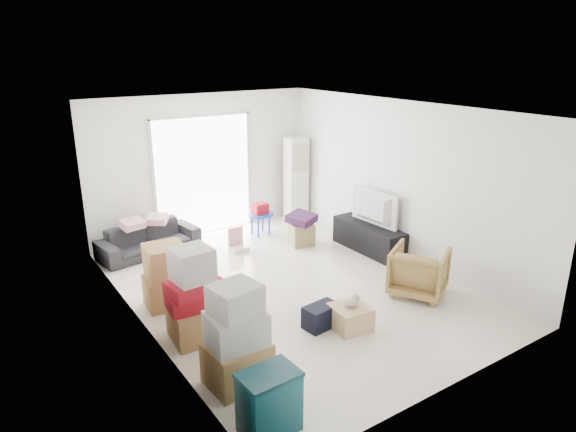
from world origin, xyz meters
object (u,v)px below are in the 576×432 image
(sofa, at_px, (148,235))
(ottoman, at_px, (301,234))
(ac_tower, at_px, (296,179))
(television, at_px, (370,221))
(tv_console, at_px, (369,238))
(wood_crate, at_px, (350,317))
(storage_bins, at_px, (269,402))
(kids_table, at_px, (260,212))
(armchair, at_px, (419,269))

(sofa, xyz_separation_m, ottoman, (2.51, -1.15, -0.14))
(ac_tower, relative_size, television, 1.64)
(tv_console, relative_size, wood_crate, 3.21)
(sofa, height_order, storage_bins, sofa)
(television, relative_size, storage_bins, 1.67)
(kids_table, bearing_deg, television, -56.88)
(storage_bins, bearing_deg, tv_console, 36.65)
(ac_tower, relative_size, ottoman, 4.32)
(ac_tower, height_order, wood_crate, ac_tower)
(tv_console, distance_m, kids_table, 2.18)
(ac_tower, bearing_deg, ottoman, -120.76)
(kids_table, bearing_deg, ac_tower, 20.13)
(television, distance_m, kids_table, 2.17)
(ac_tower, distance_m, wood_crate, 4.62)
(storage_bins, xyz_separation_m, ottoman, (3.07, 3.83, -0.12))
(ac_tower, height_order, ottoman, ac_tower)
(armchair, bearing_deg, sofa, 7.06)
(tv_console, distance_m, wood_crate, 2.76)
(kids_table, distance_m, wood_crate, 3.80)
(television, distance_m, wood_crate, 2.79)
(ac_tower, xyz_separation_m, sofa, (-3.28, -0.15, -0.53))
(kids_table, bearing_deg, storage_bins, -119.95)
(armchair, xyz_separation_m, wood_crate, (-1.48, -0.20, -0.24))
(sofa, relative_size, ottoman, 4.36)
(ac_tower, distance_m, kids_table, 1.28)
(television, bearing_deg, armchair, 159.55)
(storage_bins, xyz_separation_m, kids_table, (2.72, 4.72, 0.13))
(sofa, relative_size, kids_table, 2.79)
(television, relative_size, armchair, 1.35)
(television, xyz_separation_m, kids_table, (-1.18, 1.81, -0.12))
(ac_tower, distance_m, sofa, 3.33)
(sofa, height_order, ottoman, sofa)
(tv_console, xyz_separation_m, wood_crate, (-2.02, -1.88, -0.09))
(ac_tower, xyz_separation_m, television, (0.05, -2.23, -0.31))
(television, xyz_separation_m, ottoman, (-0.83, 0.92, -0.37))
(storage_bins, height_order, wood_crate, storage_bins)
(ac_tower, height_order, kids_table, ac_tower)
(ottoman, xyz_separation_m, wood_crate, (-1.20, -2.80, -0.05))
(sofa, bearing_deg, television, -40.54)
(tv_console, xyz_separation_m, television, (0.00, 0.00, 0.32))
(ac_tower, bearing_deg, sofa, -177.38)
(television, relative_size, sofa, 0.60)
(sofa, distance_m, kids_table, 2.17)
(sofa, bearing_deg, storage_bins, -105.08)
(television, xyz_separation_m, armchair, (-0.54, -1.68, -0.17))
(armchair, relative_size, kids_table, 1.25)
(armchair, xyz_separation_m, kids_table, (-0.64, 3.50, 0.05))
(ottoman, bearing_deg, storage_bins, -128.77)
(ac_tower, xyz_separation_m, ottoman, (-0.78, -1.30, -0.67))
(ottoman, bearing_deg, television, -48.21)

